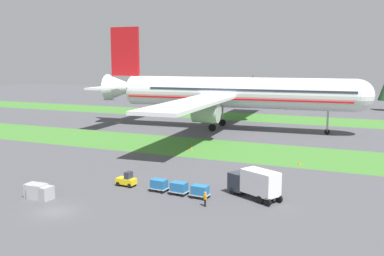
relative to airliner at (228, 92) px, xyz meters
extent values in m
plane|color=#47474C|center=(1.93, -62.85, -8.90)|extent=(400.00, 400.00, 0.00)
cube|color=#3D752D|center=(1.93, -23.52, -8.90)|extent=(320.00, 17.65, 0.01)
cube|color=#3D752D|center=(1.93, 23.77, -8.90)|extent=(320.00, 17.65, 0.01)
cylinder|color=silver|center=(1.81, 0.13, -0.03)|extent=(54.76, 11.05, 7.24)
sphere|color=silver|center=(28.93, 2.04, -0.03)|extent=(7.10, 7.10, 7.10)
cone|color=silver|center=(-27.96, -1.97, 0.52)|extent=(9.75, 7.52, 6.88)
cube|color=red|center=(1.81, 0.13, -1.29)|extent=(53.44, 11.10, 0.36)
cube|color=#283342|center=(5.12, 0.36, 0.88)|extent=(48.15, 10.66, 0.44)
cube|color=silver|center=(-3.04, 21.70, -0.75)|extent=(11.17, 36.99, 0.65)
cylinder|color=#A3A3A8|center=(-1.36, 16.33, -3.13)|extent=(5.57, 4.35, 3.98)
cube|color=silver|center=(0.04, -21.91, -0.75)|extent=(11.17, 36.99, 0.65)
cylinder|color=#A3A3A8|center=(0.94, -16.36, -3.13)|extent=(5.57, 4.35, 3.98)
cube|color=silver|center=(-27.92, 6.86, 1.06)|extent=(5.75, 13.57, 0.46)
cube|color=silver|center=(-26.68, -10.71, 1.06)|extent=(5.75, 13.57, 0.46)
cube|color=red|center=(-27.30, -1.93, 9.75)|extent=(7.80, 1.33, 12.31)
cylinder|color=#A3A3A8|center=(22.98, 1.62, -4.71)|extent=(0.44, 0.44, 7.19)
cylinder|color=black|center=(22.98, 1.62, -8.30)|extent=(1.23, 0.50, 1.20)
cylinder|color=#A3A3A8|center=(-2.80, 4.16, -4.58)|extent=(0.44, 0.44, 6.94)
cylinder|color=black|center=(-2.80, 4.16, -8.05)|extent=(1.74, 0.71, 1.70)
cylinder|color=#A3A3A8|center=(-2.19, -4.51, -4.58)|extent=(0.44, 0.44, 6.94)
cylinder|color=black|center=(-2.19, -4.51, -8.05)|extent=(1.74, 0.71, 1.70)
cube|color=yellow|center=(3.72, -51.25, -8.21)|extent=(2.68, 1.48, 0.77)
cube|color=#283342|center=(4.11, -51.28, -7.38)|extent=(0.77, 1.14, 0.90)
cylinder|color=black|center=(2.78, -51.74, -8.60)|extent=(0.61, 0.24, 0.60)
cylinder|color=black|center=(2.85, -50.64, -8.60)|extent=(0.61, 0.24, 0.60)
cylinder|color=black|center=(4.59, -51.87, -8.60)|extent=(0.61, 0.24, 0.60)
cylinder|color=black|center=(4.67, -50.77, -8.60)|extent=(0.61, 0.24, 0.60)
cube|color=#A3A3A8|center=(8.81, -51.60, -8.50)|extent=(2.30, 1.65, 0.10)
cube|color=#23669E|center=(8.81, -51.60, -7.90)|extent=(2.02, 1.45, 1.10)
cylinder|color=black|center=(7.93, -52.23, -8.70)|extent=(0.41, 0.15, 0.40)
cylinder|color=black|center=(8.02, -50.86, -8.70)|extent=(0.41, 0.15, 0.40)
cylinder|color=black|center=(9.60, -52.35, -8.70)|extent=(0.41, 0.15, 0.40)
cylinder|color=black|center=(9.69, -50.97, -8.70)|extent=(0.41, 0.15, 0.40)
cube|color=#A3A3A8|center=(11.70, -51.80, -8.50)|extent=(2.30, 1.65, 0.10)
cube|color=#23669E|center=(11.70, -51.80, -7.90)|extent=(2.02, 1.45, 1.10)
cylinder|color=black|center=(10.82, -52.43, -8.70)|extent=(0.41, 0.15, 0.40)
cylinder|color=black|center=(10.92, -51.06, -8.70)|extent=(0.41, 0.15, 0.40)
cylinder|color=black|center=(12.49, -52.55, -8.70)|extent=(0.41, 0.15, 0.40)
cylinder|color=black|center=(12.59, -51.17, -8.70)|extent=(0.41, 0.15, 0.40)
cube|color=#A3A3A8|center=(14.60, -52.00, -8.50)|extent=(2.30, 1.65, 0.10)
cube|color=#23669E|center=(14.60, -52.00, -7.90)|extent=(2.02, 1.45, 1.10)
cylinder|color=black|center=(13.72, -52.63, -8.70)|extent=(0.41, 0.15, 0.40)
cylinder|color=black|center=(13.81, -51.26, -8.70)|extent=(0.41, 0.15, 0.40)
cylinder|color=black|center=(15.38, -52.75, -8.70)|extent=(0.41, 0.15, 0.40)
cylinder|color=black|center=(15.48, -51.37, -8.70)|extent=(0.41, 0.15, 0.40)
cube|color=#2D333D|center=(18.46, -48.36, -7.32)|extent=(3.01, 3.05, 2.20)
cube|color=#283342|center=(17.52, -47.88, -6.88)|extent=(1.02, 1.88, 0.97)
cube|color=silver|center=(21.44, -49.89, -6.72)|extent=(5.05, 4.10, 2.80)
cylinder|color=black|center=(17.81, -49.15, -8.42)|extent=(0.99, 0.71, 0.96)
cylinder|color=black|center=(18.72, -47.37, -8.42)|extent=(0.99, 0.71, 0.96)
cylinder|color=black|center=(21.79, -51.19, -8.42)|extent=(0.99, 0.71, 0.96)
cylinder|color=black|center=(22.70, -49.41, -8.42)|extent=(0.99, 0.71, 0.96)
cylinder|color=black|center=(22.79, -51.71, -8.42)|extent=(0.99, 0.71, 0.96)
cylinder|color=black|center=(23.70, -49.93, -8.42)|extent=(0.99, 0.71, 0.96)
cylinder|color=black|center=(17.78, -44.18, -8.47)|extent=(0.18, 0.18, 0.85)
cylinder|color=black|center=(17.70, -44.38, -8.47)|extent=(0.18, 0.18, 0.85)
cylinder|color=orange|center=(17.74, -44.28, -7.74)|extent=(0.36, 0.36, 0.62)
sphere|color=tan|center=(17.74, -44.28, -7.28)|extent=(0.24, 0.24, 0.24)
cylinder|color=orange|center=(17.83, -44.07, -7.77)|extent=(0.10, 0.10, 0.58)
cylinder|color=orange|center=(17.66, -44.49, -7.77)|extent=(0.10, 0.10, 0.58)
cylinder|color=black|center=(16.26, -54.53, -8.47)|extent=(0.18, 0.18, 0.85)
cylinder|color=black|center=(16.39, -54.70, -8.47)|extent=(0.18, 0.18, 0.85)
cylinder|color=orange|center=(16.33, -54.62, -7.74)|extent=(0.36, 0.36, 0.62)
sphere|color=tan|center=(16.33, -54.62, -7.28)|extent=(0.24, 0.24, 0.24)
cylinder|color=orange|center=(16.19, -54.43, -7.77)|extent=(0.10, 0.10, 0.58)
cylinder|color=orange|center=(16.46, -54.80, -7.77)|extent=(0.10, 0.10, 0.58)
cube|color=#A3A3A8|center=(-3.89, -59.81, -8.05)|extent=(2.07, 1.69, 1.70)
cube|color=#A3A3A8|center=(-2.29, -59.95, -8.10)|extent=(2.17, 1.81, 1.59)
cube|color=#A3A3A8|center=(-3.24, -60.01, -8.03)|extent=(2.15, 1.80, 1.74)
cone|color=orange|center=(22.56, -30.06, -8.60)|extent=(0.44, 0.44, 0.60)
cone|color=orange|center=(2.12, -26.37, -8.58)|extent=(0.44, 0.44, 0.64)
cylinder|color=#4C3823|center=(-71.32, 55.10, -7.16)|extent=(0.70, 0.70, 3.48)
cone|color=#1E4223|center=(-71.32, 55.10, -1.93)|extent=(4.62, 4.62, 6.98)
cylinder|color=#4C3823|center=(-53.07, 55.23, -7.52)|extent=(0.70, 0.70, 2.77)
cone|color=#1E4223|center=(-53.07, 55.23, -3.28)|extent=(4.43, 4.43, 5.70)
cylinder|color=#4C3823|center=(-31.37, 59.08, -7.62)|extent=(0.70, 0.70, 2.55)
cone|color=#1E4223|center=(-31.37, 59.08, -2.71)|extent=(4.51, 4.51, 7.27)
cylinder|color=#4C3823|center=(-9.87, 55.85, -7.13)|extent=(0.70, 0.70, 3.53)
cone|color=#1E4223|center=(-9.87, 55.85, -1.50)|extent=(5.00, 5.00, 7.74)
cylinder|color=#4C3823|center=(14.14, 56.68, -7.61)|extent=(0.70, 0.70, 2.58)
cone|color=#1E4223|center=(14.14, 56.68, -3.24)|extent=(5.57, 5.57, 6.16)
camera|label=1|loc=(34.19, -98.81, 7.52)|focal=40.87mm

